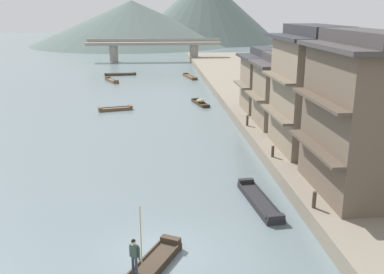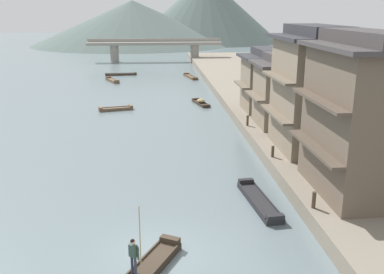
{
  "view_description": "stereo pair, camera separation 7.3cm",
  "coord_description": "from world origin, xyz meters",
  "px_view_note": "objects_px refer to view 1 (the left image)",
  "views": [
    {
      "loc": [
        -0.03,
        -17.44,
        10.66
      ],
      "look_at": [
        2.5,
        11.82,
        2.01
      ],
      "focal_mm": 40.67,
      "sensor_mm": 36.0,
      "label": 1
    },
    {
      "loc": [
        0.04,
        -17.44,
        10.66
      ],
      "look_at": [
        2.5,
        11.82,
        2.01
      ],
      "focal_mm": 40.67,
      "sensor_mm": 36.0,
      "label": 2
    }
  ],
  "objects_px": {
    "boat_moored_far": "(190,77)",
    "house_waterfront_second": "(312,90)",
    "boat_moored_second": "(259,201)",
    "house_waterfront_tall": "(283,91)",
    "mooring_post_dock_far": "(247,121)",
    "boat_midriver_drifting": "(112,80)",
    "boat_midriver_upstream": "(120,74)",
    "house_waterfront_narrow": "(270,80)",
    "house_waterfront_nearest": "(360,116)",
    "mooring_post_dock_mid": "(273,151)",
    "boat_moored_third": "(115,109)",
    "boatman_person": "(135,253)",
    "stone_bridge": "(154,46)",
    "boat_moored_nearest": "(200,102)",
    "boat_foreground_poled": "(150,268)",
    "mooring_post_dock_near": "(314,200)"
  },
  "relations": [
    {
      "from": "boat_moored_far",
      "to": "house_waterfront_second",
      "type": "bearing_deg",
      "value": -82.62
    },
    {
      "from": "boat_moored_second",
      "to": "house_waterfront_tall",
      "type": "xyz_separation_m",
      "value": [
        5.27,
        13.9,
        3.75
      ]
    },
    {
      "from": "house_waterfront_tall",
      "to": "mooring_post_dock_far",
      "type": "height_order",
      "value": "house_waterfront_tall"
    },
    {
      "from": "boat_midriver_drifting",
      "to": "house_waterfront_second",
      "type": "distance_m",
      "value": 41.87
    },
    {
      "from": "boat_midriver_drifting",
      "to": "boat_midriver_upstream",
      "type": "height_order",
      "value": "boat_midriver_drifting"
    },
    {
      "from": "boat_moored_second",
      "to": "house_waterfront_narrow",
      "type": "relative_size",
      "value": 0.85
    },
    {
      "from": "boat_moored_second",
      "to": "house_waterfront_nearest",
      "type": "height_order",
      "value": "house_waterfront_nearest"
    },
    {
      "from": "boat_midriver_upstream",
      "to": "mooring_post_dock_mid",
      "type": "bearing_deg",
      "value": -73.47
    },
    {
      "from": "mooring_post_dock_mid",
      "to": "boat_moored_third",
      "type": "bearing_deg",
      "value": 122.33
    },
    {
      "from": "boat_midriver_upstream",
      "to": "boatman_person",
      "type": "bearing_deg",
      "value": -85.32
    },
    {
      "from": "house_waterfront_second",
      "to": "stone_bridge",
      "type": "distance_m",
      "value": 65.15
    },
    {
      "from": "house_waterfront_nearest",
      "to": "boat_midriver_upstream",
      "type": "bearing_deg",
      "value": 107.66
    },
    {
      "from": "boat_moored_far",
      "to": "mooring_post_dock_mid",
      "type": "xyz_separation_m",
      "value": [
        2.23,
        -42.51,
        1.17
      ]
    },
    {
      "from": "boat_moored_third",
      "to": "house_waterfront_tall",
      "type": "relative_size",
      "value": 0.62
    },
    {
      "from": "house_waterfront_nearest",
      "to": "stone_bridge",
      "type": "bearing_deg",
      "value": 98.57
    },
    {
      "from": "boatman_person",
      "to": "house_waterfront_narrow",
      "type": "distance_m",
      "value": 29.73
    },
    {
      "from": "house_waterfront_tall",
      "to": "house_waterfront_nearest",
      "type": "bearing_deg",
      "value": -90.66
    },
    {
      "from": "boat_moored_nearest",
      "to": "mooring_post_dock_mid",
      "type": "height_order",
      "value": "mooring_post_dock_mid"
    },
    {
      "from": "boat_midriver_upstream",
      "to": "mooring_post_dock_mid",
      "type": "relative_size",
      "value": 6.73
    },
    {
      "from": "stone_bridge",
      "to": "boat_foreground_poled",
      "type": "bearing_deg",
      "value": -90.32
    },
    {
      "from": "boat_moored_second",
      "to": "mooring_post_dock_far",
      "type": "xyz_separation_m",
      "value": [
        2.18,
        13.82,
        1.19
      ]
    },
    {
      "from": "boat_moored_nearest",
      "to": "boat_foreground_poled",
      "type": "bearing_deg",
      "value": -99.64
    },
    {
      "from": "house_waterfront_nearest",
      "to": "house_waterfront_second",
      "type": "xyz_separation_m",
      "value": [
        0.14,
        7.78,
        0.0
      ]
    },
    {
      "from": "boat_foreground_poled",
      "to": "house_waterfront_tall",
      "type": "distance_m",
      "value": 23.39
    },
    {
      "from": "boat_moored_far",
      "to": "mooring_post_dock_near",
      "type": "height_order",
      "value": "mooring_post_dock_near"
    },
    {
      "from": "boat_moored_second",
      "to": "house_waterfront_second",
      "type": "height_order",
      "value": "house_waterfront_second"
    },
    {
      "from": "boat_foreground_poled",
      "to": "boat_moored_third",
      "type": "relative_size",
      "value": 1.14
    },
    {
      "from": "boat_moored_second",
      "to": "boat_moored_third",
      "type": "bearing_deg",
      "value": 112.17
    },
    {
      "from": "house_waterfront_narrow",
      "to": "mooring_post_dock_mid",
      "type": "xyz_separation_m",
      "value": [
        -3.48,
        -14.3,
        -2.62
      ]
    },
    {
      "from": "boat_midriver_upstream",
      "to": "boat_moored_far",
      "type": "bearing_deg",
      "value": -17.66
    },
    {
      "from": "boat_foreground_poled",
      "to": "boat_moored_third",
      "type": "bearing_deg",
      "value": 97.29
    },
    {
      "from": "boatman_person",
      "to": "house_waterfront_second",
      "type": "xyz_separation_m",
      "value": [
        11.95,
        14.37,
        3.65
      ]
    },
    {
      "from": "boatman_person",
      "to": "mooring_post_dock_mid",
      "type": "relative_size",
      "value": 3.85
    },
    {
      "from": "stone_bridge",
      "to": "house_waterfront_nearest",
      "type": "bearing_deg",
      "value": -81.43
    },
    {
      "from": "boat_moored_second",
      "to": "house_waterfront_tall",
      "type": "bearing_deg",
      "value": 69.25
    },
    {
      "from": "boat_foreground_poled",
      "to": "boat_midriver_drifting",
      "type": "xyz_separation_m",
      "value": [
        -6.16,
        50.99,
        -0.01
      ]
    },
    {
      "from": "house_waterfront_nearest",
      "to": "boat_moored_nearest",
      "type": "bearing_deg",
      "value": 101.4
    },
    {
      "from": "boat_foreground_poled",
      "to": "house_waterfront_second",
      "type": "relative_size",
      "value": 0.5
    },
    {
      "from": "boat_foreground_poled",
      "to": "boat_moored_third",
      "type": "xyz_separation_m",
      "value": [
        -3.98,
        31.07,
        -0.03
      ]
    },
    {
      "from": "boat_moored_far",
      "to": "house_waterfront_narrow",
      "type": "relative_size",
      "value": 0.91
    },
    {
      "from": "boat_midriver_drifting",
      "to": "mooring_post_dock_far",
      "type": "distance_m",
      "value": 34.27
    },
    {
      "from": "boatman_person",
      "to": "boat_moored_far",
      "type": "bearing_deg",
      "value": 83.11
    },
    {
      "from": "boat_midriver_drifting",
      "to": "mooring_post_dock_near",
      "type": "height_order",
      "value": "mooring_post_dock_near"
    },
    {
      "from": "boat_moored_far",
      "to": "house_waterfront_narrow",
      "type": "height_order",
      "value": "house_waterfront_narrow"
    },
    {
      "from": "boat_moored_far",
      "to": "boat_midriver_upstream",
      "type": "bearing_deg",
      "value": 162.34
    },
    {
      "from": "house_waterfront_tall",
      "to": "mooring_post_dock_mid",
      "type": "xyz_separation_m",
      "value": [
        -3.09,
        -8.47,
        -2.62
      ]
    },
    {
      "from": "boat_moored_nearest",
      "to": "mooring_post_dock_mid",
      "type": "relative_size",
      "value": 5.47
    },
    {
      "from": "mooring_post_dock_far",
      "to": "boat_moored_far",
      "type": "bearing_deg",
      "value": 93.73
    },
    {
      "from": "boat_midriver_drifting",
      "to": "house_waterfront_narrow",
      "type": "relative_size",
      "value": 0.69
    },
    {
      "from": "boatman_person",
      "to": "stone_bridge",
      "type": "height_order",
      "value": "stone_bridge"
    }
  ]
}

